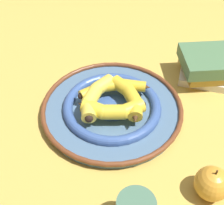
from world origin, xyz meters
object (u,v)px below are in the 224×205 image
object	(u,v)px
banana_d	(112,110)
apple	(212,184)
decorative_bowl	(112,108)
banana_c	(95,96)
banana_b	(114,87)
banana_a	(130,98)
book_stack	(213,65)

from	to	relation	value
banana_d	apple	distance (m)	0.30
decorative_bowl	banana_d	distance (m)	0.06
decorative_bowl	banana_c	bearing A→B (deg)	174.29
decorative_bowl	banana_b	distance (m)	0.06
banana_b	banana_c	distance (m)	0.06
apple	banana_b	bearing A→B (deg)	129.71
banana_a	book_stack	xyz separation A→B (m)	(0.25, 0.17, -0.01)
banana_b	banana_c	xyz separation A→B (m)	(-0.05, -0.04, 0.00)
banana_a	banana_d	size ratio (longest dim) A/B	0.90
banana_d	banana_c	bearing A→B (deg)	128.81
book_stack	banana_b	bearing A→B (deg)	-155.93
banana_c	book_stack	world-z (taller)	book_stack
banana_a	apple	xyz separation A→B (m)	(0.19, -0.24, -0.02)
banana_c	apple	bearing A→B (deg)	65.52
apple	banana_d	bearing A→B (deg)	141.00
banana_a	banana_d	xyz separation A→B (m)	(-0.05, -0.05, 0.00)
decorative_bowl	banana_d	size ratio (longest dim) A/B	2.12
banana_a	book_stack	world-z (taller)	book_stack
banana_d	apple	bearing A→B (deg)	-43.76
decorative_bowl	apple	bearing A→B (deg)	-44.91
decorative_bowl	banana_c	distance (m)	0.06
apple	banana_a	bearing A→B (deg)	128.09
banana_c	banana_d	xyz separation A→B (m)	(0.05, -0.05, 0.00)
banana_b	banana_c	bearing A→B (deg)	26.19
banana_a	banana_c	bearing A→B (deg)	65.10
apple	decorative_bowl	bearing A→B (deg)	135.09
apple	book_stack	bearing A→B (deg)	81.38
banana_b	book_stack	distance (m)	0.32
banana_b	apple	bearing A→B (deg)	113.73
book_stack	banana_c	bearing A→B (deg)	-152.84
banana_d	banana_b	bearing A→B (deg)	85.92
banana_b	book_stack	xyz separation A→B (m)	(0.30, 0.13, -0.00)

